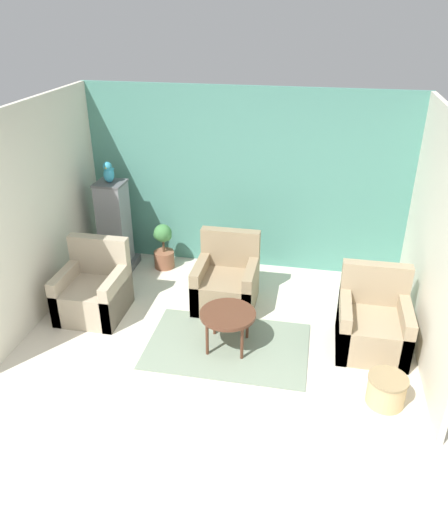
{
  "coord_description": "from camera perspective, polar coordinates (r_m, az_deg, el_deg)",
  "views": [
    {
      "loc": [
        0.98,
        -3.49,
        3.54
      ],
      "look_at": [
        0.0,
        1.54,
        0.9
      ],
      "focal_mm": 35.0,
      "sensor_mm": 36.0,
      "label": 1
    }
  ],
  "objects": [
    {
      "name": "ground_plane",
      "position": [
        5.07,
        -3.49,
        -17.11
      ],
      "size": [
        20.0,
        20.0,
        0.0
      ],
      "primitive_type": "plane",
      "color": "beige",
      "rests_on": "ground"
    },
    {
      "name": "coffee_table",
      "position": [
        5.57,
        0.44,
        -6.91
      ],
      "size": [
        0.63,
        0.63,
        0.46
      ],
      "color": "#512D1E",
      "rests_on": "ground_plane"
    },
    {
      "name": "birdcage",
      "position": [
        7.32,
        -12.37,
        3.06
      ],
      "size": [
        0.52,
        0.52,
        1.31
      ],
      "color": "#555559",
      "rests_on": "ground_plane"
    },
    {
      "name": "wall_back_accent",
      "position": [
        7.05,
        2.47,
        8.56
      ],
      "size": [
        4.58,
        0.06,
        2.56
      ],
      "color": "#4C897A",
      "rests_on": "ground_plane"
    },
    {
      "name": "area_rug",
      "position": [
        5.81,
        0.42,
        -10.21
      ],
      "size": [
        1.83,
        1.19,
        0.01
      ],
      "color": "gray",
      "rests_on": "ground_plane"
    },
    {
      "name": "wall_left",
      "position": [
        6.4,
        -20.37,
        4.84
      ],
      "size": [
        0.06,
        3.09,
        2.56
      ],
      "color": "beige",
      "rests_on": "ground_plane"
    },
    {
      "name": "armchair_left",
      "position": [
        6.44,
        -14.65,
        -3.99
      ],
      "size": [
        0.76,
        0.78,
        0.93
      ],
      "color": "tan",
      "rests_on": "ground_plane"
    },
    {
      "name": "parrot",
      "position": [
        7.03,
        -13.04,
        9.27
      ],
      "size": [
        0.14,
        0.25,
        0.3
      ],
      "color": "teal",
      "rests_on": "birdcage"
    },
    {
      "name": "wall_right",
      "position": [
        5.66,
        23.08,
        1.45
      ],
      "size": [
        0.06,
        3.09,
        2.56
      ],
      "color": "beige",
      "rests_on": "ground_plane"
    },
    {
      "name": "armchair_middle",
      "position": [
        6.41,
        0.28,
        -3.15
      ],
      "size": [
        0.76,
        0.78,
        0.93
      ],
      "color": "#8E7A5B",
      "rests_on": "ground_plane"
    },
    {
      "name": "wicker_basket",
      "position": [
        5.26,
        18.08,
        -14.28
      ],
      "size": [
        0.39,
        0.39,
        0.31
      ],
      "color": "tan",
      "rests_on": "ground_plane"
    },
    {
      "name": "potted_plant",
      "position": [
        7.32,
        -6.94,
        1.14
      ],
      "size": [
        0.3,
        0.3,
        0.68
      ],
      "color": "brown",
      "rests_on": "ground_plane"
    },
    {
      "name": "armchair_right",
      "position": [
        5.88,
        16.61,
        -7.55
      ],
      "size": [
        0.76,
        0.78,
        0.93
      ],
      "color": "#9E896B",
      "rests_on": "ground_plane"
    }
  ]
}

